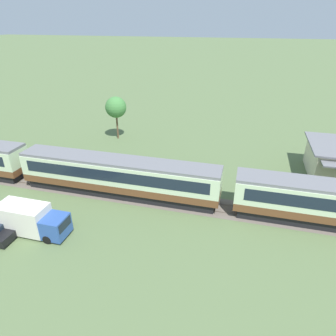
# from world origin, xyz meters

# --- Properties ---
(passenger_train) EXTENTS (114.39, 3.08, 4.17)m
(passenger_train) POSITION_xyz_m (-27.89, -0.51, 2.31)
(passenger_train) COLOR brown
(passenger_train) RESTS_ON ground_plane
(railway_track) EXTENTS (155.40, 3.60, 0.04)m
(railway_track) POSITION_xyz_m (-32.14, -0.51, 0.01)
(railway_track) COLOR #665B51
(railway_track) RESTS_ON ground_plane
(delivery_truck_blue) EXTENTS (6.31, 2.23, 2.75)m
(delivery_truck_blue) POSITION_xyz_m (-32.97, -8.69, 1.39)
(delivery_truck_blue) COLOR #2D519E
(delivery_truck_blue) RESTS_ON ground_plane
(yard_tree_2) EXTENTS (3.23, 3.23, 6.67)m
(yard_tree_2) POSITION_xyz_m (-35.14, 15.16, 5.03)
(yard_tree_2) COLOR brown
(yard_tree_2) RESTS_ON ground_plane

